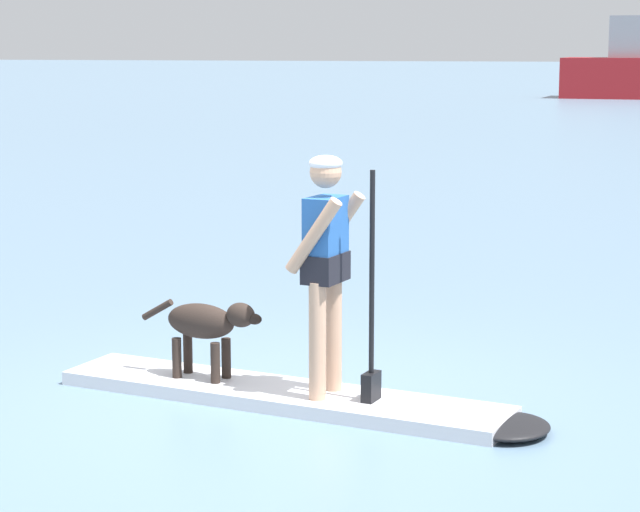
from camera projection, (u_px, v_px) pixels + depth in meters
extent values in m
plane|color=slate|center=(280.00, 402.00, 8.84)|extent=(400.00, 400.00, 0.00)
cube|color=silver|center=(280.00, 395.00, 8.83)|extent=(3.44, 1.19, 0.10)
ellipsoid|color=black|center=(507.00, 426.00, 8.10)|extent=(0.65, 0.70, 0.10)
cylinder|color=tan|center=(333.00, 333.00, 8.71)|extent=(0.12, 0.12, 0.83)
cylinder|color=tan|center=(317.00, 341.00, 8.48)|extent=(0.12, 0.12, 0.83)
cube|color=black|center=(326.00, 268.00, 8.51)|extent=(0.28, 0.39, 0.20)
cube|color=#2659A5|center=(326.00, 238.00, 8.48)|extent=(0.25, 0.37, 0.57)
sphere|color=tan|center=(326.00, 172.00, 8.40)|extent=(0.22, 0.22, 0.22)
ellipsoid|color=white|center=(326.00, 163.00, 8.39)|extent=(0.23, 0.23, 0.11)
cylinder|color=tan|center=(337.00, 229.00, 8.64)|extent=(0.43, 0.16, 0.54)
cylinder|color=tan|center=(313.00, 236.00, 8.30)|extent=(0.43, 0.16, 0.54)
cylinder|color=black|center=(372.00, 287.00, 8.38)|extent=(0.04, 0.04, 1.60)
cube|color=black|center=(371.00, 387.00, 8.50)|extent=(0.11, 0.19, 0.20)
ellipsoid|color=#2D231E|center=(201.00, 321.00, 9.03)|extent=(0.58, 0.31, 0.26)
ellipsoid|color=#2D231E|center=(241.00, 315.00, 8.87)|extent=(0.24, 0.19, 0.18)
ellipsoid|color=black|center=(254.00, 319.00, 8.83)|extent=(0.13, 0.10, 0.08)
cylinder|color=#2D231E|center=(158.00, 310.00, 9.18)|extent=(0.27, 0.09, 0.18)
cylinder|color=#2D231E|center=(226.00, 358.00, 9.07)|extent=(0.07, 0.07, 0.30)
cylinder|color=#2D231E|center=(216.00, 363.00, 8.94)|extent=(0.07, 0.07, 0.30)
cylinder|color=#2D231E|center=(188.00, 353.00, 9.22)|extent=(0.07, 0.07, 0.30)
cylinder|color=#2D231E|center=(177.00, 358.00, 9.08)|extent=(0.07, 0.07, 0.30)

